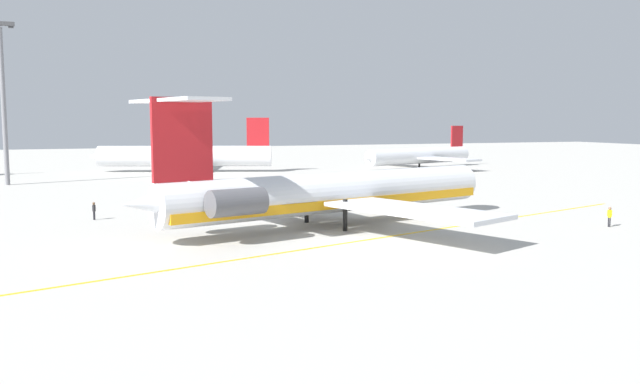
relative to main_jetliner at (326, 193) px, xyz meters
name	(u,v)px	position (x,y,z in m)	size (l,w,h in m)	color
ground	(361,246)	(-0.73, -9.58, -3.09)	(382.83, 382.83, 0.00)	#B7B5AD
main_jetliner	(326,193)	(0.00, 0.00, 0.00)	(38.23, 34.26, 11.34)	silver
airliner_mid_left	(180,156)	(-3.19, 68.31, -0.12)	(33.06, 33.13, 10.08)	silver
airliner_mid_right	(417,156)	(42.88, 61.59, -0.60)	(27.74, 27.79, 8.45)	silver
ground_crew_near_nose	(610,214)	(23.96, -9.08, -1.94)	(0.29, 0.45, 1.82)	black
ground_crew_near_tail	(312,188)	(6.69, 22.39, -1.99)	(0.44, 0.28, 1.75)	black
ground_crew_portside	(338,188)	(9.70, 21.10, -2.00)	(0.32, 0.35, 1.73)	black
ground_crew_starboard	(94,209)	(-19.61, 11.39, -2.00)	(0.32, 0.35, 1.73)	black
safety_cone_nose	(410,194)	(18.39, 18.29, -2.82)	(0.40, 0.40, 0.55)	#EA590F
taxiway_centreline	(370,239)	(1.05, -7.31, -3.09)	(73.56, 0.36, 0.01)	gold
light_mast	(3,96)	(-31.00, 52.20, 10.05)	(4.00, 0.70, 23.88)	slate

